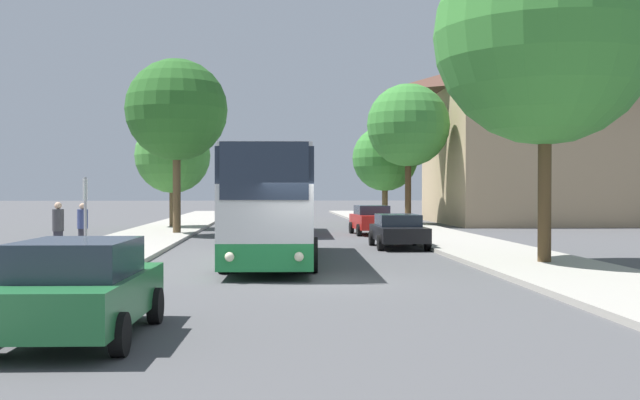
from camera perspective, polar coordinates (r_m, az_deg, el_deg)
name	(u,v)px	position (r m, az deg, el deg)	size (l,w,h in m)	color
ground_plane	(311,281)	(19.03, -0.66, -6.22)	(300.00, 300.00, 0.00)	#4C4C4F
sidewalk_left	(29,281)	(19.93, -21.30, -5.74)	(4.00, 120.00, 0.15)	#A39E93
sidewalk_right	(581,276)	(20.61, 19.27, -5.52)	(4.00, 120.00, 0.15)	#A39E93
building_right_background	(577,129)	(55.63, 18.97, 5.11)	(19.27, 13.22, 13.17)	tan
bus_front	(273,203)	(24.30, -3.64, -0.26)	(3.04, 11.70, 3.54)	#238942
bus_middle	(276,201)	(40.16, -3.35, -0.06)	(2.96, 10.60, 3.27)	#2D519E
parked_car_left_curb	(79,288)	(12.23, -17.86, -6.40)	(2.13, 4.25, 1.54)	#236B38
parked_car_right_near	(398,230)	(30.13, 5.98, -2.29)	(2.06, 4.39, 1.34)	black
parked_car_right_far	(372,219)	(39.02, 3.98, -1.49)	(2.14, 4.06, 1.52)	red
bus_stop_sign	(85,211)	(22.35, -17.45, -0.78)	(0.08, 0.45, 2.54)	gray
pedestrian_waiting_near	(58,229)	(25.43, -19.32, -2.13)	(0.36, 0.36, 1.78)	#23232D
pedestrian_waiting_far	(83,227)	(27.50, -17.64, -1.99)	(0.36, 0.36, 1.71)	#23232D
tree_left_near	(173,156)	(45.47, -11.16, 3.33)	(4.48, 4.48, 6.47)	brown
tree_left_far	(177,110)	(39.04, -10.88, 6.74)	(5.19, 5.19, 8.86)	brown
tree_right_near	(545,34)	(24.05, 16.78, 12.00)	(6.70, 6.70, 10.23)	#513D23
tree_right_mid	(385,159)	(51.83, 4.97, 3.17)	(4.52, 4.52, 6.63)	brown
tree_right_far	(408,125)	(48.53, 6.73, 5.66)	(5.32, 5.32, 9.01)	#47331E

